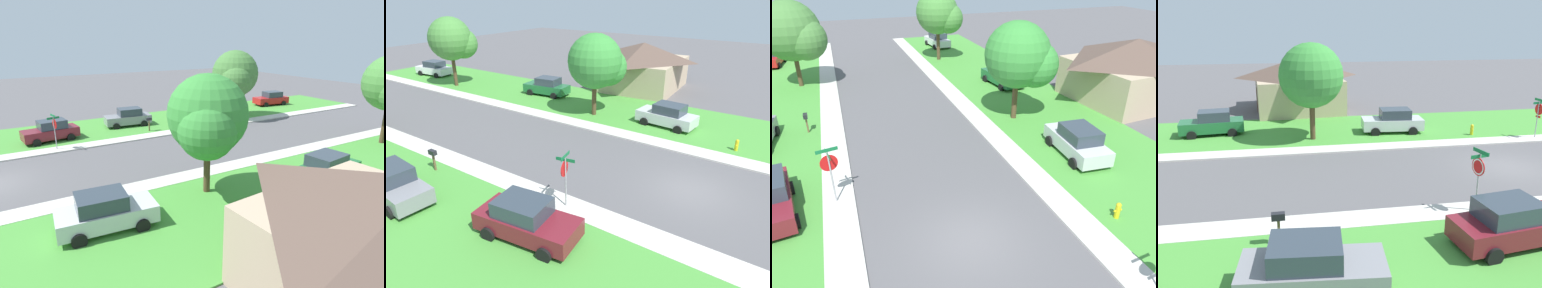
{
  "view_description": "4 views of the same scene",
  "coord_description": "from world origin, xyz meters",
  "views": [
    {
      "loc": [
        20.95,
        1.17,
        8.08
      ],
      "look_at": [
        2.88,
        11.78,
        1.4
      ],
      "focal_mm": 30.9,
      "sensor_mm": 36.0,
      "label": 1
    },
    {
      "loc": [
        -15.81,
        -3.88,
        9.4
      ],
      "look_at": [
        -1.03,
        6.27,
        1.4
      ],
      "focal_mm": 32.42,
      "sensor_mm": 36.0,
      "label": 2
    },
    {
      "loc": [
        -3.92,
        -10.04,
        9.85
      ],
      "look_at": [
        1.65,
        5.28,
        1.4
      ],
      "focal_mm": 33.73,
      "sensor_mm": 36.0,
      "label": 3
    },
    {
      "loc": [
        -19.04,
        12.2,
        7.76
      ],
      "look_at": [
        1.27,
        8.69,
        1.4
      ],
      "focal_mm": 37.4,
      "sensor_mm": 36.0,
      "label": 4
    }
  ],
  "objects": [
    {
      "name": "stop_sign_near_corner",
      "position": [
        4.84,
        -4.86,
        1.88
      ],
      "size": [
        0.92,
        0.92,
        2.77
      ],
      "color": "#9E9EA3",
      "rests_on": "ground"
    },
    {
      "name": "tree_across_right",
      "position": [
        7.31,
        10.09,
        4.23
      ],
      "size": [
        4.55,
        4.23,
        6.49
      ],
      "color": "#4C3823",
      "rests_on": "ground"
    },
    {
      "name": "stop_sign_far_corner",
      "position": [
        -4.81,
        4.39,
        1.89
      ],
      "size": [
        0.9,
        0.9,
        2.77
      ],
      "color": "#9E9EA3",
      "rests_on": "ground"
    },
    {
      "name": "sidewalk_west",
      "position": [
        -4.7,
        12.0,
        0.05
      ],
      "size": [
        1.4,
        56.0,
        0.1
      ],
      "primitive_type": "cube",
      "color": "beige",
      "rests_on": "ground"
    },
    {
      "name": "sidewalk_east",
      "position": [
        4.7,
        12.0,
        0.05
      ],
      "size": [
        1.4,
        56.0,
        0.1
      ],
      "primitive_type": "cube",
      "color": "beige",
      "rests_on": "ground"
    },
    {
      "name": "car_silver_behind_trees",
      "position": [
        7.96,
        4.41,
        0.87
      ],
      "size": [
        2.3,
        4.43,
        1.76
      ],
      "color": "silver",
      "rests_on": "ground"
    },
    {
      "name": "mailbox",
      "position": [
        -6.12,
        12.54,
        1.01
      ],
      "size": [
        0.25,
        0.48,
        1.31
      ],
      "color": "brown",
      "rests_on": "ground"
    },
    {
      "name": "fire_hydrant",
      "position": [
        6.25,
        -0.87,
        0.44
      ],
      "size": [
        0.38,
        0.22,
        0.83
      ],
      "color": "gold",
      "rests_on": "ground"
    },
    {
      "name": "car_green_near_corner",
      "position": [
        9.46,
        17.08,
        0.87
      ],
      "size": [
        2.4,
        4.48,
        1.76
      ],
      "color": "#1E6033",
      "rests_on": "ground"
    },
    {
      "name": "car_maroon_far_down_street",
      "position": [
        -7.45,
        4.4,
        0.87
      ],
      "size": [
        2.46,
        4.5,
        1.76
      ],
      "color": "maroon",
      "rests_on": "ground"
    },
    {
      "name": "house_right_setback",
      "position": [
        17.23,
        10.77,
        2.38
      ],
      "size": [
        9.58,
        8.48,
        4.6
      ],
      "color": "tan",
      "rests_on": "ground"
    },
    {
      "name": "ground_plane",
      "position": [
        0.0,
        0.0,
        0.0
      ],
      "size": [
        120.0,
        120.0,
        0.0
      ],
      "primitive_type": "plane",
      "color": "#565456"
    },
    {
      "name": "lawn_east",
      "position": [
        9.4,
        12.0,
        0.04
      ],
      "size": [
        8.0,
        56.0,
        0.08
      ],
      "primitive_type": "cube",
      "color": "#479338",
      "rests_on": "ground"
    },
    {
      "name": "car_grey_kerbside_mid",
      "position": [
        -8.95,
        11.6,
        0.87
      ],
      "size": [
        2.33,
        4.45,
        1.76
      ],
      "color": "gray",
      "rests_on": "ground"
    }
  ]
}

